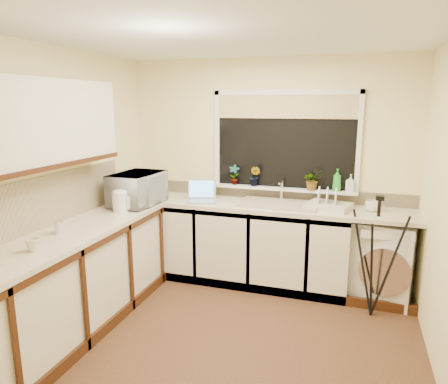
# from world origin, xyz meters

# --- Properties ---
(floor) EXTENTS (3.20, 3.20, 0.00)m
(floor) POSITION_xyz_m (0.00, 0.00, 0.00)
(floor) COLOR brown
(floor) RESTS_ON ground
(ceiling) EXTENTS (3.20, 3.20, 0.00)m
(ceiling) POSITION_xyz_m (0.00, 0.00, 2.45)
(ceiling) COLOR white
(ceiling) RESTS_ON ground
(wall_back) EXTENTS (3.20, 0.00, 3.20)m
(wall_back) POSITION_xyz_m (0.00, 1.50, 1.23)
(wall_back) COLOR #FFEFAA
(wall_back) RESTS_ON ground
(wall_front) EXTENTS (3.20, 0.00, 3.20)m
(wall_front) POSITION_xyz_m (0.00, -1.50, 1.23)
(wall_front) COLOR #FFEFAA
(wall_front) RESTS_ON ground
(wall_left) EXTENTS (0.00, 3.00, 3.00)m
(wall_left) POSITION_xyz_m (-1.60, 0.00, 1.23)
(wall_left) COLOR #FFEFAA
(wall_left) RESTS_ON ground
(base_cabinet_back) EXTENTS (2.55, 0.60, 0.86)m
(base_cabinet_back) POSITION_xyz_m (-0.33, 1.20, 0.43)
(base_cabinet_back) COLOR silver
(base_cabinet_back) RESTS_ON floor
(base_cabinet_left) EXTENTS (0.54, 2.40, 0.86)m
(base_cabinet_left) POSITION_xyz_m (-1.30, -0.30, 0.43)
(base_cabinet_left) COLOR silver
(base_cabinet_left) RESTS_ON floor
(worktop_back) EXTENTS (3.20, 0.60, 0.04)m
(worktop_back) POSITION_xyz_m (0.00, 1.20, 0.88)
(worktop_back) COLOR beige
(worktop_back) RESTS_ON base_cabinet_back
(worktop_left) EXTENTS (0.60, 2.40, 0.04)m
(worktop_left) POSITION_xyz_m (-1.30, -0.30, 0.88)
(worktop_left) COLOR beige
(worktop_left) RESTS_ON base_cabinet_left
(upper_cabinet) EXTENTS (0.28, 1.90, 0.70)m
(upper_cabinet) POSITION_xyz_m (-1.44, -0.45, 1.80)
(upper_cabinet) COLOR silver
(upper_cabinet) RESTS_ON wall_left
(splashback_left) EXTENTS (0.02, 2.40, 0.45)m
(splashback_left) POSITION_xyz_m (-1.59, -0.30, 1.12)
(splashback_left) COLOR beige
(splashback_left) RESTS_ON wall_left
(splashback_back) EXTENTS (3.20, 0.02, 0.14)m
(splashback_back) POSITION_xyz_m (0.00, 1.49, 0.97)
(splashback_back) COLOR beige
(splashback_back) RESTS_ON wall_back
(window_glass) EXTENTS (1.50, 0.02, 1.00)m
(window_glass) POSITION_xyz_m (0.20, 1.49, 1.55)
(window_glass) COLOR black
(window_glass) RESTS_ON wall_back
(window_blind) EXTENTS (1.50, 0.02, 0.25)m
(window_blind) POSITION_xyz_m (0.20, 1.46, 1.92)
(window_blind) COLOR tan
(window_blind) RESTS_ON wall_back
(windowsill) EXTENTS (1.60, 0.14, 0.03)m
(windowsill) POSITION_xyz_m (0.20, 1.43, 1.04)
(windowsill) COLOR white
(windowsill) RESTS_ON wall_back
(sink) EXTENTS (0.82, 0.46, 0.03)m
(sink) POSITION_xyz_m (0.20, 1.20, 0.91)
(sink) COLOR tan
(sink) RESTS_ON worktop_back
(faucet) EXTENTS (0.03, 0.03, 0.24)m
(faucet) POSITION_xyz_m (0.20, 1.38, 1.02)
(faucet) COLOR silver
(faucet) RESTS_ON worktop_back
(washing_machine) EXTENTS (0.68, 0.67, 0.82)m
(washing_machine) POSITION_xyz_m (1.28, 1.23, 0.41)
(washing_machine) COLOR silver
(washing_machine) RESTS_ON floor
(laptop) EXTENTS (0.38, 0.36, 0.23)m
(laptop) POSITION_xyz_m (-0.65, 1.14, 0.96)
(laptop) COLOR #9C9DA4
(laptop) RESTS_ON worktop_back
(kettle) EXTENTS (0.15, 0.15, 0.20)m
(kettle) POSITION_xyz_m (-1.25, 0.45, 1.00)
(kettle) COLOR silver
(kettle) RESTS_ON worktop_left
(dish_rack) EXTENTS (0.49, 0.42, 0.06)m
(dish_rack) POSITION_xyz_m (0.72, 1.20, 0.93)
(dish_rack) COLOR beige
(dish_rack) RESTS_ON worktop_back
(tripod) EXTENTS (0.72, 0.72, 1.16)m
(tripod) POSITION_xyz_m (1.18, 0.80, 0.58)
(tripod) COLOR black
(tripod) RESTS_ON floor
(steel_jar) EXTENTS (0.08, 0.08, 0.12)m
(steel_jar) POSITION_xyz_m (-1.35, -0.32, 0.96)
(steel_jar) COLOR white
(steel_jar) RESTS_ON worktop_left
(microwave) EXTENTS (0.43, 0.62, 0.34)m
(microwave) POSITION_xyz_m (-1.24, 0.78, 1.07)
(microwave) COLOR silver
(microwave) RESTS_ON worktop_left
(plant_a) EXTENTS (0.13, 0.09, 0.23)m
(plant_a) POSITION_xyz_m (-0.35, 1.42, 1.16)
(plant_a) COLOR #999999
(plant_a) RESTS_ON windowsill
(plant_b) EXTENTS (0.15, 0.14, 0.23)m
(plant_b) POSITION_xyz_m (-0.11, 1.40, 1.16)
(plant_b) COLOR #999999
(plant_b) RESTS_ON windowsill
(plant_d) EXTENTS (0.25, 0.23, 0.22)m
(plant_d) POSITION_xyz_m (0.53, 1.39, 1.16)
(plant_d) COLOR #999999
(plant_d) RESTS_ON windowsill
(soap_bottle_green) EXTENTS (0.11, 0.11, 0.24)m
(soap_bottle_green) POSITION_xyz_m (0.78, 1.42, 1.17)
(soap_bottle_green) COLOR green
(soap_bottle_green) RESTS_ON windowsill
(soap_bottle_clear) EXTENTS (0.10, 0.10, 0.18)m
(soap_bottle_clear) POSITION_xyz_m (0.91, 1.43, 1.14)
(soap_bottle_clear) COLOR #999999
(soap_bottle_clear) RESTS_ON windowsill
(cup_back) EXTENTS (0.16, 0.16, 0.11)m
(cup_back) POSITION_xyz_m (1.14, 1.23, 0.95)
(cup_back) COLOR silver
(cup_back) RESTS_ON worktop_back
(cup_left) EXTENTS (0.12, 0.12, 0.10)m
(cup_left) POSITION_xyz_m (-1.25, -0.73, 0.95)
(cup_left) COLOR beige
(cup_left) RESTS_ON worktop_left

